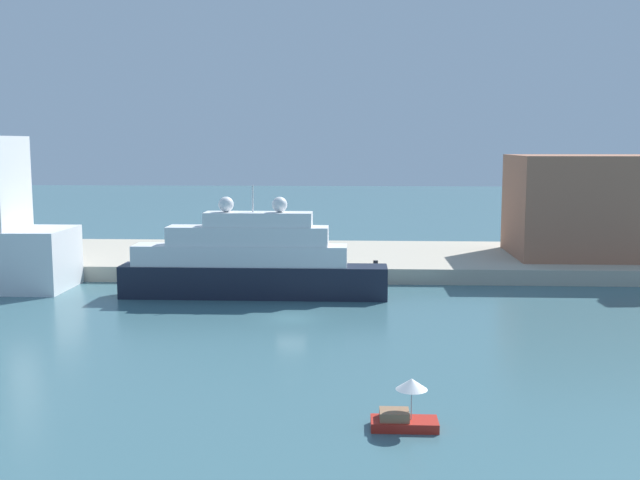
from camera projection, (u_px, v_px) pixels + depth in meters
ground at (291, 318)px, 64.96m from camera, size 400.00×400.00×0.00m
quay_dock at (311, 259)px, 92.23m from camera, size 110.00×23.29×1.69m
large_yacht at (250, 263)px, 73.41m from camera, size 26.15×3.54×11.02m
small_motorboat at (405, 410)px, 39.77m from camera, size 3.57×1.70×2.77m
harbor_building at (589, 206)px, 89.03m from camera, size 18.05×13.64×11.97m
parked_car at (190, 250)px, 89.58m from camera, size 4.49×1.83×1.50m
person_figure at (224, 251)px, 87.52m from camera, size 0.36×0.36×1.74m
mooring_bollard at (376, 264)px, 81.04m from camera, size 0.53×0.53×0.78m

